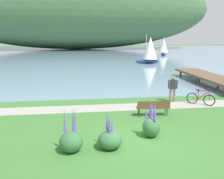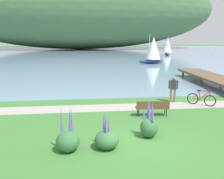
{
  "view_description": "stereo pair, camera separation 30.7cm",
  "coord_description": "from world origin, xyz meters",
  "px_view_note": "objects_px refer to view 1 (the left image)",
  "views": [
    {
      "loc": [
        -2.5,
        -9.2,
        4.33
      ],
      "look_at": [
        -0.53,
        5.66,
        1.0
      ],
      "focal_mm": 39.24,
      "sensor_mm": 36.0,
      "label": 1
    },
    {
      "loc": [
        -2.2,
        -9.24,
        4.33
      ],
      "look_at": [
        -0.53,
        5.66,
        1.0
      ],
      "focal_mm": 39.24,
      "sensor_mm": 36.0,
      "label": 2
    }
  ],
  "objects_px": {
    "park_bench_near_camera": "(153,107)",
    "person_at_shoreline": "(173,87)",
    "sailboat_far_off": "(150,50)",
    "sailboat_toward_hillside": "(164,46)",
    "bicycle_leaning_near_bench": "(201,99)"
  },
  "relations": [
    {
      "from": "bicycle_leaning_near_bench",
      "to": "sailboat_far_off",
      "type": "height_order",
      "value": "sailboat_far_off"
    },
    {
      "from": "person_at_shoreline",
      "to": "bicycle_leaning_near_bench",
      "type": "bearing_deg",
      "value": -31.04
    },
    {
      "from": "sailboat_toward_hillside",
      "to": "sailboat_far_off",
      "type": "height_order",
      "value": "sailboat_far_off"
    },
    {
      "from": "person_at_shoreline",
      "to": "sailboat_toward_hillside",
      "type": "distance_m",
      "value": 39.69
    },
    {
      "from": "bicycle_leaning_near_bench",
      "to": "sailboat_far_off",
      "type": "bearing_deg",
      "value": 81.89
    },
    {
      "from": "park_bench_near_camera",
      "to": "sailboat_far_off",
      "type": "height_order",
      "value": "sailboat_far_off"
    },
    {
      "from": "park_bench_near_camera",
      "to": "sailboat_toward_hillside",
      "type": "xyz_separation_m",
      "value": [
        14.56,
        40.35,
        1.43
      ]
    },
    {
      "from": "park_bench_near_camera",
      "to": "person_at_shoreline",
      "type": "relative_size",
      "value": 1.07
    },
    {
      "from": "bicycle_leaning_near_bench",
      "to": "sailboat_toward_hillside",
      "type": "relative_size",
      "value": 0.35
    },
    {
      "from": "sailboat_toward_hillside",
      "to": "bicycle_leaning_near_bench",
      "type": "bearing_deg",
      "value": -105.79
    },
    {
      "from": "person_at_shoreline",
      "to": "sailboat_far_off",
      "type": "bearing_deg",
      "value": 77.7
    },
    {
      "from": "bicycle_leaning_near_bench",
      "to": "sailboat_far_off",
      "type": "distance_m",
      "value": 23.21
    },
    {
      "from": "bicycle_leaning_near_bench",
      "to": "person_at_shoreline",
      "type": "distance_m",
      "value": 1.88
    },
    {
      "from": "park_bench_near_camera",
      "to": "sailboat_far_off",
      "type": "xyz_separation_m",
      "value": [
        6.92,
        24.67,
        1.61
      ]
    },
    {
      "from": "person_at_shoreline",
      "to": "sailboat_far_off",
      "type": "height_order",
      "value": "sailboat_far_off"
    }
  ]
}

